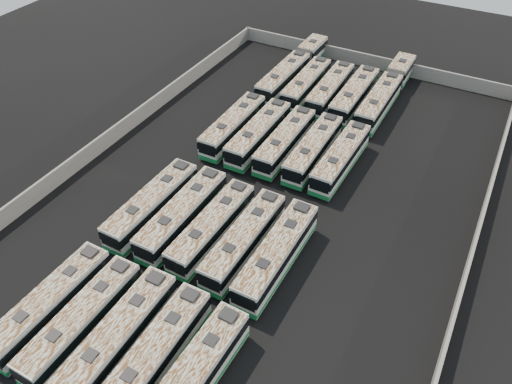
{
  "coord_description": "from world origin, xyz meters",
  "views": [
    {
      "loc": [
        19.35,
        -37.69,
        37.77
      ],
      "look_at": [
        -0.43,
        -1.11,
        1.6
      ],
      "focal_mm": 35.0,
      "sensor_mm": 36.0,
      "label": 1
    }
  ],
  "objects_px": {
    "bus_midfront_center": "(212,228)",
    "bus_back_right": "(354,96)",
    "bus_midfront_far_right": "(277,254)",
    "bus_midback_far_right": "(341,158)",
    "bus_midback_center": "(285,141)",
    "bus_back_center": "(330,90)",
    "bus_front_center": "(118,338)",
    "bus_front_left": "(83,321)",
    "bus_midback_left": "(259,134)",
    "bus_front_right": "(155,356)",
    "bus_back_far_left": "(293,68)",
    "bus_midback_right": "(313,149)",
    "bus_back_far_right": "(386,91)",
    "bus_midfront_right": "(244,240)",
    "bus_midfront_left": "(183,215)",
    "bus_front_far_left": "(51,304)",
    "bus_front_far_right": "(192,380)",
    "bus_midback_far_left": "(233,126)",
    "bus_midfront_far_left": "(152,205)"
  },
  "relations": [
    {
      "from": "bus_front_center",
      "to": "bus_midback_far_left",
      "type": "xyz_separation_m",
      "value": [
        -7.55,
        31.57,
        -0.04
      ]
    },
    {
      "from": "bus_front_right",
      "to": "bus_midback_right",
      "type": "distance_m",
      "value": 31.7
    },
    {
      "from": "bus_front_left",
      "to": "bus_back_far_right",
      "type": "distance_m",
      "value": 50.97
    },
    {
      "from": "bus_front_far_left",
      "to": "bus_midback_center",
      "type": "distance_m",
      "value": 32.62
    },
    {
      "from": "bus_midfront_left",
      "to": "bus_midback_right",
      "type": "height_order",
      "value": "bus_midfront_left"
    },
    {
      "from": "bus_midfront_right",
      "to": "bus_midback_far_right",
      "type": "relative_size",
      "value": 1.01
    },
    {
      "from": "bus_midfront_right",
      "to": "bus_midback_right",
      "type": "relative_size",
      "value": 1.01
    },
    {
      "from": "bus_front_left",
      "to": "bus_midback_right",
      "type": "distance_m",
      "value": 32.77
    },
    {
      "from": "bus_front_center",
      "to": "bus_midfront_center",
      "type": "xyz_separation_m",
      "value": [
        -0.06,
        14.52,
        -0.07
      ]
    },
    {
      "from": "bus_front_left",
      "to": "bus_back_center",
      "type": "bearing_deg",
      "value": 85.33
    },
    {
      "from": "bus_front_center",
      "to": "bus_back_far_left",
      "type": "relative_size",
      "value": 0.65
    },
    {
      "from": "bus_midback_left",
      "to": "bus_midfront_far_right",
      "type": "bearing_deg",
      "value": -57.17
    },
    {
      "from": "bus_front_left",
      "to": "bus_back_far_left",
      "type": "relative_size",
      "value": 0.63
    },
    {
      "from": "bus_midfront_center",
      "to": "bus_back_far_left",
      "type": "distance_m",
      "value": 35.92
    },
    {
      "from": "bus_front_far_right",
      "to": "bus_back_far_right",
      "type": "distance_m",
      "value": 49.82
    },
    {
      "from": "bus_midfront_left",
      "to": "bus_midback_right",
      "type": "xyz_separation_m",
      "value": [
        7.35,
        17.18,
        -0.06
      ]
    },
    {
      "from": "bus_front_center",
      "to": "bus_back_center",
      "type": "xyz_separation_m",
      "value": [
        -0.04,
        46.3,
        -0.05
      ]
    },
    {
      "from": "bus_front_left",
      "to": "bus_midback_right",
      "type": "relative_size",
      "value": 0.99
    },
    {
      "from": "bus_front_right",
      "to": "bus_front_far_right",
      "type": "xyz_separation_m",
      "value": [
        3.73,
        -0.28,
        0.01
      ]
    },
    {
      "from": "bus_midback_left",
      "to": "bus_front_left",
      "type": "bearing_deg",
      "value": -90.18
    },
    {
      "from": "bus_midback_right",
      "to": "bus_back_right",
      "type": "height_order",
      "value": "bus_back_right"
    },
    {
      "from": "bus_front_center",
      "to": "bus_midfront_far_left",
      "type": "bearing_deg",
      "value": 116.51
    },
    {
      "from": "bus_midfront_center",
      "to": "bus_back_right",
      "type": "relative_size",
      "value": 0.96
    },
    {
      "from": "bus_front_center",
      "to": "bus_midback_far_right",
      "type": "xyz_separation_m",
      "value": [
        7.23,
        31.7,
        -0.07
      ]
    },
    {
      "from": "bus_midfront_left",
      "to": "bus_midfront_right",
      "type": "bearing_deg",
      "value": -0.76
    },
    {
      "from": "bus_back_center",
      "to": "bus_back_far_right",
      "type": "height_order",
      "value": "bus_back_far_right"
    },
    {
      "from": "bus_front_right",
      "to": "bus_midback_center",
      "type": "distance_m",
      "value": 31.81
    },
    {
      "from": "bus_midfront_far_right",
      "to": "bus_midback_center",
      "type": "distance_m",
      "value": 18.9
    },
    {
      "from": "bus_midback_center",
      "to": "bus_back_center",
      "type": "height_order",
      "value": "bus_back_center"
    },
    {
      "from": "bus_back_center",
      "to": "bus_back_far_right",
      "type": "relative_size",
      "value": 0.63
    },
    {
      "from": "bus_back_far_left",
      "to": "bus_back_right",
      "type": "distance_m",
      "value": 11.58
    },
    {
      "from": "bus_midfront_far_left",
      "to": "bus_back_far_right",
      "type": "xyz_separation_m",
      "value": [
        14.68,
        35.31,
        -0.01
      ]
    },
    {
      "from": "bus_front_far_right",
      "to": "bus_midfront_center",
      "type": "relative_size",
      "value": 1.02
    },
    {
      "from": "bus_midfront_right",
      "to": "bus_midback_left",
      "type": "relative_size",
      "value": 0.99
    },
    {
      "from": "bus_midfront_far_right",
      "to": "bus_midback_right",
      "type": "relative_size",
      "value": 1.04
    },
    {
      "from": "bus_back_right",
      "to": "bus_back_far_right",
      "type": "xyz_separation_m",
      "value": [
        3.62,
        3.39,
        -0.03
      ]
    },
    {
      "from": "bus_front_far_left",
      "to": "bus_back_center",
      "type": "bearing_deg",
      "value": 81.62
    },
    {
      "from": "bus_midback_far_left",
      "to": "bus_back_far_left",
      "type": "xyz_separation_m",
      "value": [
        0.09,
        18.1,
        0.01
      ]
    },
    {
      "from": "bus_midfront_center",
      "to": "bus_front_far_left",
      "type": "bearing_deg",
      "value": -115.53
    },
    {
      "from": "bus_midfront_far_right",
      "to": "bus_midback_far_right",
      "type": "bearing_deg",
      "value": 90.71
    },
    {
      "from": "bus_front_left",
      "to": "bus_midfront_left",
      "type": "xyz_separation_m",
      "value": [
        0.05,
        14.75,
        0.07
      ]
    },
    {
      "from": "bus_front_left",
      "to": "bus_front_center",
      "type": "relative_size",
      "value": 0.96
    },
    {
      "from": "bus_midback_center",
      "to": "bus_back_far_left",
      "type": "bearing_deg",
      "value": 111.72
    },
    {
      "from": "bus_midback_center",
      "to": "bus_midback_right",
      "type": "distance_m",
      "value": 3.77
    },
    {
      "from": "bus_midback_right",
      "to": "bus_midback_far_right",
      "type": "relative_size",
      "value": 1.0
    },
    {
      "from": "bus_front_far_left",
      "to": "bus_front_center",
      "type": "xyz_separation_m",
      "value": [
        7.45,
        0.11,
        0.08
      ]
    },
    {
      "from": "bus_front_center",
      "to": "bus_midfront_far_right",
      "type": "xyz_separation_m",
      "value": [
        7.39,
        14.35,
        0.01
      ]
    },
    {
      "from": "bus_front_far_right",
      "to": "bus_midback_center",
      "type": "bearing_deg",
      "value": 104.55
    },
    {
      "from": "bus_midback_left",
      "to": "bus_front_right",
      "type": "bearing_deg",
      "value": -76.93
    },
    {
      "from": "bus_front_right",
      "to": "bus_midback_center",
      "type": "xyz_separation_m",
      "value": [
        -3.77,
        31.58,
        -0.02
      ]
    }
  ]
}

